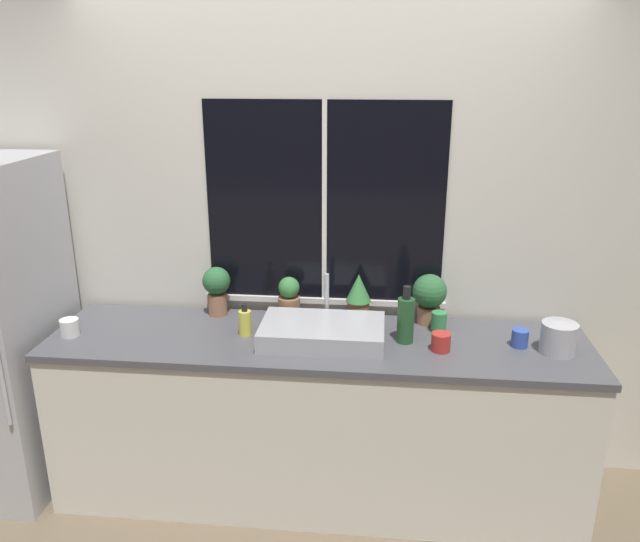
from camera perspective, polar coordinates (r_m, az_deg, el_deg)
ground_plane at (r=3.29m, az=-0.90°, el=-22.77°), size 14.00×14.00×0.00m
wall_back at (r=3.29m, az=0.47°, el=4.05°), size 8.00×0.09×2.70m
counter at (r=3.28m, az=-0.25°, el=-13.22°), size 2.65×0.67×0.89m
sink at (r=3.04m, az=0.23°, el=-5.56°), size 0.60×0.42×0.27m
potted_plant_far_left at (r=3.35m, az=-9.43°, el=-1.46°), size 0.15×0.15×0.26m
potted_plant_center_left at (r=3.28m, az=-2.84°, el=-2.48°), size 0.12×0.12×0.22m
potted_plant_center_right at (r=3.24m, az=3.53°, el=-2.30°), size 0.13×0.13×0.25m
potted_plant_far_right at (r=3.24m, az=9.98°, el=-2.22°), size 0.17×0.17×0.26m
soap_bottle at (r=3.11m, az=-6.87°, el=-4.67°), size 0.06×0.06×0.16m
bottle_tall at (r=3.02m, az=7.84°, el=-4.37°), size 0.08×0.08×0.29m
mug_blue at (r=3.12m, az=17.80°, el=-5.86°), size 0.08×0.08×0.09m
mug_green at (r=3.18m, az=10.82°, el=-4.61°), size 0.08×0.08×0.10m
mug_red at (r=2.99m, az=11.00°, el=-6.40°), size 0.09×0.09×0.09m
mug_white at (r=3.33m, az=-21.91°, el=-4.82°), size 0.09×0.09×0.09m
kettle at (r=3.10m, az=20.99°, el=-5.64°), size 0.17×0.17×0.16m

